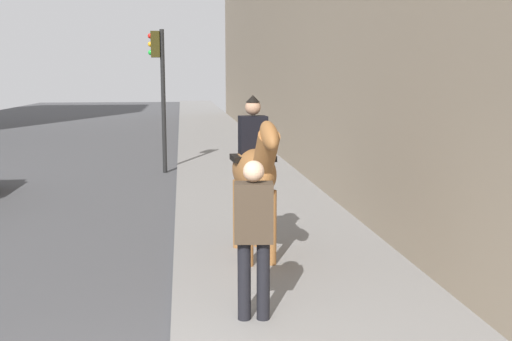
# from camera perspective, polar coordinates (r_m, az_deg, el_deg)

# --- Properties ---
(mounted_horse_near) EXTENTS (2.15, 0.67, 2.29)m
(mounted_horse_near) POSITION_cam_1_polar(r_m,az_deg,el_deg) (8.23, -0.12, 0.15)
(mounted_horse_near) COLOR brown
(mounted_horse_near) RESTS_ON sidewalk_slab
(pedestrian_greeting) EXTENTS (0.30, 0.43, 1.70)m
(pedestrian_greeting) POSITION_cam_1_polar(r_m,az_deg,el_deg) (6.15, -0.22, -5.73)
(pedestrian_greeting) COLOR black
(pedestrian_greeting) RESTS_ON sidewalk_slab
(traffic_light_near_curb) EXTENTS (0.20, 0.44, 3.93)m
(traffic_light_near_curb) POSITION_cam_1_polar(r_m,az_deg,el_deg) (16.54, -9.28, 8.81)
(traffic_light_near_curb) COLOR black
(traffic_light_near_curb) RESTS_ON ground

